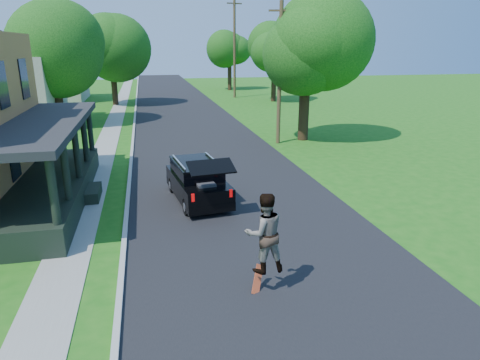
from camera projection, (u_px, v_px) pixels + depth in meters
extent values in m
plane|color=#1A6013|center=(268.00, 254.00, 12.21)|extent=(140.00, 140.00, 0.00)
cube|color=black|center=(191.00, 128.00, 30.84)|extent=(8.00, 120.00, 0.02)
cube|color=#A8A8A3|center=(134.00, 131.00, 30.01)|extent=(0.15, 120.00, 0.12)
cube|color=gray|center=(111.00, 132.00, 29.69)|extent=(1.30, 120.00, 0.03)
cube|color=black|center=(53.00, 190.00, 16.26)|extent=(2.40, 10.00, 0.90)
cube|color=black|center=(44.00, 124.00, 15.50)|extent=(2.60, 10.30, 0.25)
cube|color=beige|center=(45.00, 77.00, 45.93)|extent=(8.00, 8.00, 5.00)
pyramid|color=black|center=(39.00, 31.00, 44.52)|extent=(12.78, 12.78, 2.20)
cube|color=black|center=(198.00, 186.00, 16.31)|extent=(2.16, 4.15, 0.77)
cube|color=black|center=(196.00, 170.00, 16.25)|extent=(1.84, 2.64, 0.50)
cube|color=black|center=(196.00, 163.00, 16.17)|extent=(1.88, 2.72, 0.07)
cube|color=black|center=(211.00, 167.00, 14.19)|extent=(1.63, 1.01, 0.34)
cube|color=#303135|center=(206.00, 189.00, 15.16)|extent=(0.70, 0.62, 0.41)
cube|color=silver|center=(179.00, 162.00, 15.93)|extent=(0.33, 2.17, 0.05)
cube|color=silver|center=(213.00, 159.00, 16.36)|extent=(0.33, 2.17, 0.05)
cube|color=#990505|center=(193.00, 198.00, 14.25)|extent=(0.11, 0.07, 0.27)
cube|color=#990505|center=(231.00, 193.00, 14.68)|extent=(0.11, 0.07, 0.27)
cylinder|color=black|center=(173.00, 185.00, 17.34)|extent=(0.29, 0.64, 0.61)
cylinder|color=black|center=(207.00, 181.00, 17.81)|extent=(0.29, 0.64, 0.61)
cylinder|color=black|center=(187.00, 207.00, 14.98)|extent=(0.29, 0.64, 0.61)
cylinder|color=black|center=(227.00, 202.00, 15.45)|extent=(0.29, 0.64, 0.61)
imported|color=black|center=(264.00, 233.00, 9.95)|extent=(1.01, 0.82, 1.96)
cube|color=#992E0D|center=(258.00, 279.00, 10.41)|extent=(0.42, 0.48, 0.64)
cylinder|color=black|center=(59.00, 102.00, 31.12)|extent=(0.81, 0.81, 3.60)
sphere|color=#327F21|center=(51.00, 44.00, 29.93)|extent=(8.34, 8.34, 6.55)
sphere|color=#327F21|center=(52.00, 22.00, 29.12)|extent=(7.23, 7.23, 5.68)
sphere|color=#327F21|center=(46.00, 34.00, 30.21)|extent=(7.41, 7.41, 5.82)
cylinder|color=black|center=(114.00, 87.00, 42.64)|extent=(0.71, 0.71, 3.56)
sphere|color=#327F21|center=(111.00, 46.00, 41.48)|extent=(7.78, 7.78, 6.21)
sphere|color=#327F21|center=(112.00, 31.00, 40.74)|extent=(6.74, 6.74, 5.38)
sphere|color=#327F21|center=(107.00, 39.00, 41.70)|extent=(6.91, 6.91, 5.52)
cylinder|color=black|center=(304.00, 114.00, 26.68)|extent=(0.73, 0.73, 3.23)
sphere|color=#327F21|center=(306.00, 55.00, 25.62)|extent=(6.55, 6.55, 5.76)
sphere|color=#327F21|center=(316.00, 33.00, 24.94)|extent=(5.67, 5.67, 4.99)
sphere|color=#327F21|center=(296.00, 44.00, 25.83)|extent=(5.82, 5.82, 5.12)
cylinder|color=black|center=(274.00, 84.00, 45.37)|extent=(0.60, 0.60, 3.59)
sphere|color=#327F21|center=(274.00, 51.00, 44.34)|extent=(5.67, 5.67, 4.84)
sphere|color=#327F21|center=(279.00, 40.00, 43.92)|extent=(4.92, 4.92, 4.20)
sphere|color=#327F21|center=(269.00, 45.00, 44.33)|extent=(5.04, 5.04, 4.30)
cylinder|color=black|center=(230.00, 78.00, 57.13)|extent=(0.56, 0.56, 3.21)
sphere|color=#327F21|center=(229.00, 52.00, 56.15)|extent=(5.39, 5.39, 5.04)
sphere|color=#327F21|center=(233.00, 43.00, 55.60)|extent=(4.67, 4.67, 4.37)
sphere|color=#327F21|center=(226.00, 48.00, 56.27)|extent=(4.79, 4.79, 4.48)
cylinder|color=#473321|center=(280.00, 75.00, 25.00)|extent=(0.28, 0.28, 8.13)
cube|color=#473321|center=(281.00, 10.00, 23.94)|extent=(1.43, 0.44, 0.11)
cylinder|color=#473321|center=(235.00, 49.00, 47.62)|extent=(0.33, 0.33, 10.72)
cube|color=#473321|center=(234.00, 3.00, 46.20)|extent=(1.72, 0.47, 0.13)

